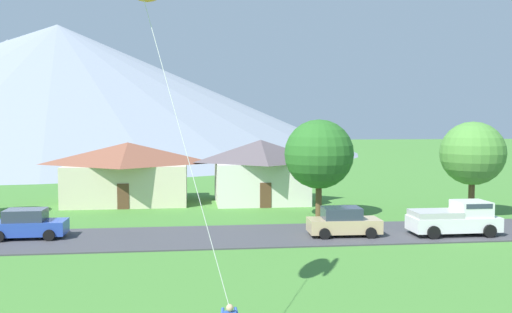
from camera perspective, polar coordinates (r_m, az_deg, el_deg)
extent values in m
cube|color=#424247|center=(32.13, -1.07, -8.40)|extent=(160.00, 6.41, 0.08)
cone|color=gray|center=(129.57, -20.18, 6.76)|extent=(133.23, 133.23, 28.53)
cone|color=gray|center=(177.99, -24.71, 6.20)|extent=(80.57, 80.57, 31.36)
cone|color=gray|center=(177.61, -22.56, 5.88)|extent=(111.55, 111.55, 29.00)
cube|color=beige|center=(46.50, -13.37, -2.76)|extent=(9.72, 7.18, 3.27)
pyramid|color=brown|center=(46.29, -13.42, 0.36)|extent=(10.50, 7.75, 1.80)
cube|color=brown|center=(43.02, -13.90, -4.13)|extent=(0.90, 0.06, 2.00)
cube|color=silver|center=(45.33, 0.50, -2.74)|extent=(7.49, 6.07, 3.41)
pyramid|color=#564C51|center=(45.11, 0.50, 0.59)|extent=(8.09, 6.56, 1.87)
cube|color=brown|center=(42.41, 1.03, -4.14)|extent=(0.90, 0.06, 2.00)
cylinder|color=brown|center=(41.76, 21.86, -3.96)|extent=(0.44, 0.44, 2.82)
sphere|color=#4C8938|center=(41.47, 21.96, 0.32)|extent=(4.55, 4.55, 4.55)
cylinder|color=brown|center=(38.52, 6.65, -4.45)|extent=(0.44, 0.44, 2.67)
sphere|color=#286623|center=(38.21, 6.69, 0.26)|extent=(4.90, 4.90, 4.90)
cube|color=tan|center=(32.33, 9.30, -7.21)|extent=(4.26, 1.94, 0.80)
cube|color=#2D3847|center=(32.17, 9.05, -5.93)|extent=(2.25, 1.65, 0.68)
cylinder|color=black|center=(33.61, 11.15, -7.31)|extent=(0.65, 0.26, 0.64)
cylinder|color=black|center=(31.88, 12.08, -7.92)|extent=(0.65, 0.26, 0.64)
cylinder|color=black|center=(32.97, 6.60, -7.47)|extent=(0.65, 0.26, 0.64)
cylinder|color=black|center=(31.20, 7.29, -8.12)|extent=(0.65, 0.26, 0.64)
cube|color=#2847A8|center=(33.86, -22.96, -6.96)|extent=(4.22, 1.84, 0.80)
cube|color=#2D3847|center=(33.78, -23.24, -5.72)|extent=(2.21, 1.60, 0.68)
cylinder|color=black|center=(34.46, -20.36, -7.19)|extent=(0.64, 0.25, 0.64)
cylinder|color=black|center=(32.70, -21.09, -7.79)|extent=(0.64, 0.25, 0.64)
cylinder|color=black|center=(35.16, -24.68, -7.09)|extent=(0.64, 0.25, 0.64)
cube|color=white|center=(34.22, 20.18, -6.66)|extent=(5.21, 2.02, 0.84)
cube|color=white|center=(34.58, 21.84, -5.13)|extent=(1.91, 1.85, 0.90)
cube|color=#2D3847|center=(34.54, 21.86, -4.69)|extent=(1.62, 1.89, 0.28)
cube|color=#B7B7B7|center=(33.62, 18.44, -5.77)|extent=(2.71, 1.97, 0.36)
cylinder|color=black|center=(35.94, 21.87, -6.69)|extent=(0.76, 0.28, 0.76)
cylinder|color=black|center=(34.19, 23.51, -7.25)|extent=(0.76, 0.28, 0.76)
cylinder|color=black|center=(34.46, 16.86, -7.02)|extent=(0.76, 0.28, 0.76)
cylinder|color=black|center=(32.63, 18.29, -7.64)|extent=(0.76, 0.28, 0.76)
sphere|color=tan|center=(15.61, -2.80, -15.73)|extent=(0.21, 0.21, 0.21)
cylinder|color=silver|center=(16.09, -8.08, 2.90)|extent=(2.76, 2.83, 10.00)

